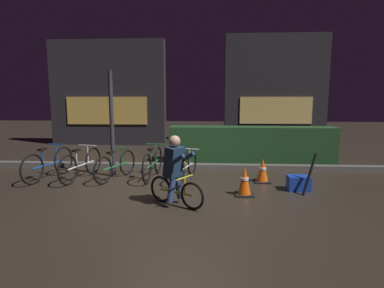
{
  "coord_description": "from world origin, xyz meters",
  "views": [
    {
      "loc": [
        0.59,
        -5.98,
        1.87
      ],
      "look_at": [
        0.2,
        0.6,
        0.9
      ],
      "focal_mm": 28.85,
      "sensor_mm": 36.0,
      "label": 1
    }
  ],
  "objects_px": {
    "parked_bike_center_left": "(116,165)",
    "closed_umbrella": "(310,174)",
    "parked_bike_leftmost": "(49,164)",
    "blue_crate": "(298,183)",
    "street_post": "(112,125)",
    "parked_bike_center_right": "(153,163)",
    "traffic_cone_far": "(263,171)",
    "parked_bike_right_mid": "(186,167)",
    "parked_bike_left_mid": "(81,165)",
    "traffic_cone_near": "(244,181)",
    "cyclist": "(176,170)"
  },
  "relations": [
    {
      "from": "traffic_cone_near",
      "to": "cyclist",
      "type": "height_order",
      "value": "cyclist"
    },
    {
      "from": "traffic_cone_far",
      "to": "blue_crate",
      "type": "distance_m",
      "value": 0.88
    },
    {
      "from": "blue_crate",
      "to": "closed_umbrella",
      "type": "xyz_separation_m",
      "value": [
        0.13,
        -0.25,
        0.25
      ]
    },
    {
      "from": "parked_bike_leftmost",
      "to": "parked_bike_left_mid",
      "type": "xyz_separation_m",
      "value": [
        0.78,
        0.0,
        -0.01
      ]
    },
    {
      "from": "street_post",
      "to": "parked_bike_leftmost",
      "type": "distance_m",
      "value": 1.72
    },
    {
      "from": "parked_bike_center_left",
      "to": "cyclist",
      "type": "distance_m",
      "value": 2.33
    },
    {
      "from": "street_post",
      "to": "parked_bike_left_mid",
      "type": "xyz_separation_m",
      "value": [
        -0.66,
        -0.32,
        -0.91
      ]
    },
    {
      "from": "blue_crate",
      "to": "closed_umbrella",
      "type": "distance_m",
      "value": 0.38
    },
    {
      "from": "street_post",
      "to": "parked_bike_leftmost",
      "type": "relative_size",
      "value": 1.49
    },
    {
      "from": "parked_bike_center_left",
      "to": "closed_umbrella",
      "type": "distance_m",
      "value": 4.25
    },
    {
      "from": "parked_bike_right_mid",
      "to": "traffic_cone_far",
      "type": "height_order",
      "value": "parked_bike_right_mid"
    },
    {
      "from": "parked_bike_leftmost",
      "to": "blue_crate",
      "type": "bearing_deg",
      "value": -83.95
    },
    {
      "from": "parked_bike_leftmost",
      "to": "traffic_cone_near",
      "type": "relative_size",
      "value": 2.96
    },
    {
      "from": "parked_bike_leftmost",
      "to": "blue_crate",
      "type": "distance_m",
      "value": 5.63
    },
    {
      "from": "parked_bike_leftmost",
      "to": "parked_bike_right_mid",
      "type": "relative_size",
      "value": 1.13
    },
    {
      "from": "street_post",
      "to": "parked_bike_leftmost",
      "type": "height_order",
      "value": "street_post"
    },
    {
      "from": "street_post",
      "to": "traffic_cone_near",
      "type": "bearing_deg",
      "value": -23.35
    },
    {
      "from": "traffic_cone_far",
      "to": "parked_bike_center_right",
      "type": "bearing_deg",
      "value": 175.28
    },
    {
      "from": "traffic_cone_near",
      "to": "street_post",
      "type": "bearing_deg",
      "value": 156.65
    },
    {
      "from": "parked_bike_center_right",
      "to": "closed_umbrella",
      "type": "relative_size",
      "value": 2.01
    },
    {
      "from": "traffic_cone_near",
      "to": "closed_umbrella",
      "type": "distance_m",
      "value": 1.3
    },
    {
      "from": "parked_bike_leftmost",
      "to": "cyclist",
      "type": "relative_size",
      "value": 1.36
    },
    {
      "from": "parked_bike_leftmost",
      "to": "closed_umbrella",
      "type": "distance_m",
      "value": 5.79
    },
    {
      "from": "parked_bike_center_left",
      "to": "parked_bike_center_right",
      "type": "bearing_deg",
      "value": -59.65
    },
    {
      "from": "parked_bike_center_left",
      "to": "blue_crate",
      "type": "relative_size",
      "value": 3.38
    },
    {
      "from": "street_post",
      "to": "traffic_cone_far",
      "type": "height_order",
      "value": "street_post"
    },
    {
      "from": "traffic_cone_near",
      "to": "cyclist",
      "type": "distance_m",
      "value": 1.47
    },
    {
      "from": "traffic_cone_near",
      "to": "traffic_cone_far",
      "type": "xyz_separation_m",
      "value": [
        0.51,
        0.99,
        -0.01
      ]
    },
    {
      "from": "parked_bike_leftmost",
      "to": "traffic_cone_near",
      "type": "bearing_deg",
      "value": -90.47
    },
    {
      "from": "traffic_cone_far",
      "to": "parked_bike_center_left",
      "type": "bearing_deg",
      "value": 179.25
    },
    {
      "from": "traffic_cone_far",
      "to": "closed_umbrella",
      "type": "xyz_separation_m",
      "value": [
        0.77,
        -0.84,
        0.14
      ]
    },
    {
      "from": "parked_bike_center_left",
      "to": "traffic_cone_near",
      "type": "relative_size",
      "value": 2.6
    },
    {
      "from": "parked_bike_center_left",
      "to": "parked_bike_center_right",
      "type": "height_order",
      "value": "parked_bike_center_right"
    },
    {
      "from": "parked_bike_center_left",
      "to": "parked_bike_right_mid",
      "type": "xyz_separation_m",
      "value": [
        1.65,
        0.01,
        -0.01
      ]
    },
    {
      "from": "traffic_cone_far",
      "to": "blue_crate",
      "type": "xyz_separation_m",
      "value": [
        0.64,
        -0.59,
        -0.11
      ]
    },
    {
      "from": "street_post",
      "to": "traffic_cone_near",
      "type": "distance_m",
      "value": 3.43
    },
    {
      "from": "parked_bike_center_left",
      "to": "traffic_cone_near",
      "type": "bearing_deg",
      "value": -90.63
    },
    {
      "from": "parked_bike_right_mid",
      "to": "traffic_cone_far",
      "type": "distance_m",
      "value": 1.73
    },
    {
      "from": "traffic_cone_far",
      "to": "closed_umbrella",
      "type": "relative_size",
      "value": 0.64
    },
    {
      "from": "parked_bike_center_left",
      "to": "parked_bike_center_right",
      "type": "relative_size",
      "value": 0.87
    },
    {
      "from": "cyclist",
      "to": "closed_umbrella",
      "type": "height_order",
      "value": "cyclist"
    },
    {
      "from": "parked_bike_leftmost",
      "to": "parked_bike_center_left",
      "type": "distance_m",
      "value": 1.58
    },
    {
      "from": "parked_bike_left_mid",
      "to": "traffic_cone_far",
      "type": "height_order",
      "value": "parked_bike_left_mid"
    },
    {
      "from": "parked_bike_center_left",
      "to": "traffic_cone_far",
      "type": "bearing_deg",
      "value": -71.51
    },
    {
      "from": "parked_bike_left_mid",
      "to": "parked_bike_right_mid",
      "type": "distance_m",
      "value": 2.45
    },
    {
      "from": "parked_bike_leftmost",
      "to": "parked_bike_center_right",
      "type": "relative_size",
      "value": 0.99
    },
    {
      "from": "street_post",
      "to": "parked_bike_center_left",
      "type": "height_order",
      "value": "street_post"
    },
    {
      "from": "street_post",
      "to": "closed_umbrella",
      "type": "relative_size",
      "value": 2.97
    },
    {
      "from": "closed_umbrella",
      "to": "street_post",
      "type": "bearing_deg",
      "value": 130.25
    },
    {
      "from": "street_post",
      "to": "parked_bike_center_right",
      "type": "bearing_deg",
      "value": -5.64
    }
  ]
}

